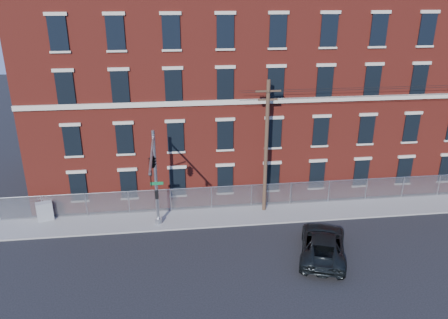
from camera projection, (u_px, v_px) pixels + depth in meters
ground at (251, 253)px, 27.91m from camera, size 140.00×140.00×0.00m
sidewalk at (391, 206)px, 33.89m from camera, size 65.00×3.00×0.12m
mill_building at (356, 81)px, 39.23m from camera, size 55.30×14.32×16.30m
chain_link_fence at (385, 188)px, 34.73m from camera, size 59.06×0.06×1.85m
traffic_signal_mast at (153, 168)px, 27.29m from camera, size 0.90×6.75×7.00m
utility_pole_near at (266, 145)px, 31.39m from camera, size 1.80×0.28×10.00m
pickup_truck at (323, 244)px, 27.40m from camera, size 4.49×6.44×1.63m
utility_cabinet at (45, 211)px, 31.53m from camera, size 1.23×0.87×1.40m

